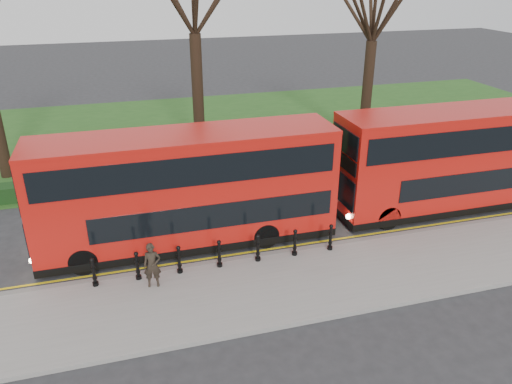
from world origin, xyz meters
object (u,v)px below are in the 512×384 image
object	(u,v)px
bollard_row	(219,254)
bus_rear	(461,159)
pedestrian	(152,265)
bus_lead	(187,190)

from	to	relation	value
bollard_row	bus_rear	bearing A→B (deg)	11.23
bollard_row	pedestrian	distance (m)	2.43
bus_lead	pedestrian	bearing A→B (deg)	-121.17
pedestrian	bollard_row	bearing A→B (deg)	18.49
bus_lead	bus_rear	distance (m)	11.88
bollard_row	bus_lead	xyz separation A→B (m)	(-0.69, 2.19, 1.58)
bollard_row	pedestrian	world-z (taller)	pedestrian
bollard_row	bus_rear	size ratio (longest dim) A/B	0.77
bollard_row	pedestrian	bearing A→B (deg)	-166.93
bus_lead	pedestrian	world-z (taller)	bus_lead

